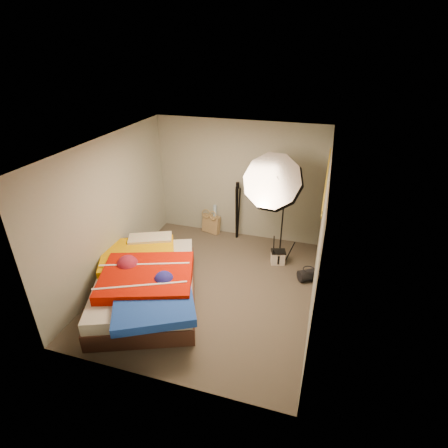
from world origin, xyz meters
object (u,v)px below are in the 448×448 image
at_px(tote_bag, 211,224).
at_px(bed, 146,283).
at_px(wrapping_roll, 215,219).
at_px(camera_case, 278,258).
at_px(photo_umbrella, 273,183).
at_px(camera_tripod, 237,207).
at_px(duffel_bag, 308,275).

bearing_deg(tote_bag, bed, -79.59).
relative_size(wrapping_roll, camera_case, 2.55).
bearing_deg(wrapping_roll, bed, -98.16).
relative_size(photo_umbrella, camera_tripod, 1.76).
distance_m(camera_case, photo_umbrella, 1.50).
xyz_separation_m(tote_bag, wrapping_roll, (0.09, 0.00, 0.12)).
xyz_separation_m(wrapping_roll, camera_case, (1.55, -0.83, -0.20)).
distance_m(wrapping_roll, camera_case, 1.77).
xyz_separation_m(bed, camera_tripod, (0.89, 2.43, 0.41)).
bearing_deg(camera_tripod, camera_case, -36.56).
relative_size(tote_bag, camera_tripod, 0.32).
bearing_deg(camera_case, wrapping_roll, 135.98).
height_order(tote_bag, duffel_bag, tote_bag).
relative_size(camera_case, bed, 0.10).
relative_size(tote_bag, wrapping_roll, 0.63).
height_order(duffel_bag, photo_umbrella, photo_umbrella).
xyz_separation_m(tote_bag, photo_umbrella, (1.44, -0.78, 1.41)).
distance_m(camera_case, camera_tripod, 1.41).
relative_size(tote_bag, duffel_bag, 1.17).
bearing_deg(camera_case, photo_umbrella, 148.80).
height_order(duffel_bag, camera_tripod, camera_tripod).
relative_size(camera_case, camera_tripod, 0.20).
relative_size(wrapping_roll, camera_tripod, 0.51).
distance_m(photo_umbrella, camera_tripod, 1.40).
bearing_deg(camera_case, bed, -154.42).
relative_size(wrapping_roll, photo_umbrella, 0.29).
height_order(camera_case, camera_tripod, camera_tripod).
xyz_separation_m(duffel_bag, camera_tripod, (-1.63, 1.14, 0.63)).
bearing_deg(bed, camera_case, 41.32).
distance_m(camera_case, duffel_bag, 0.72).
bearing_deg(camera_tripod, wrapping_roll, 171.85).
height_order(tote_bag, wrapping_roll, wrapping_roll).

